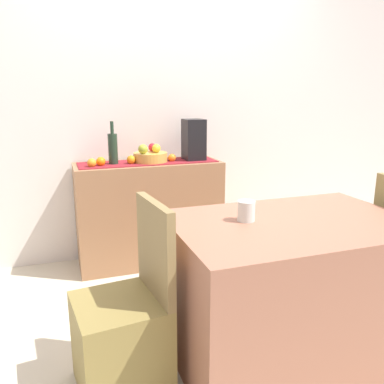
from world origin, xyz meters
name	(u,v)px	position (x,y,z in m)	size (l,w,h in m)	color
ground_plane	(217,312)	(0.00, 0.00, -0.01)	(6.40, 6.40, 0.02)	beige
room_wall_rear	(166,96)	(0.00, 1.18, 1.35)	(6.40, 0.06, 2.70)	silver
sideboard_console	(150,213)	(-0.22, 0.92, 0.42)	(1.16, 0.42, 0.84)	#976A48
table_runner	(148,162)	(-0.22, 0.92, 0.84)	(1.09, 0.32, 0.01)	maroon
fruit_bowl	(150,157)	(-0.21, 0.92, 0.88)	(0.27, 0.27, 0.07)	gold
apple_front	(152,147)	(-0.17, 0.98, 0.95)	(0.07, 0.07, 0.07)	red
apple_left	(143,149)	(-0.28, 0.87, 0.96)	(0.07, 0.07, 0.07)	#9AAA30
apple_upper	(156,148)	(-0.16, 0.90, 0.95)	(0.07, 0.07, 0.07)	gold
wine_bottle	(113,148)	(-0.50, 0.92, 0.97)	(0.07, 0.07, 0.33)	#223626
coffee_maker	(194,140)	(0.16, 0.92, 1.01)	(0.16, 0.18, 0.33)	black
orange_loose_far	(131,160)	(-0.37, 0.89, 0.87)	(0.07, 0.07, 0.07)	orange
orange_loose_near_bowl	(101,162)	(-0.60, 0.88, 0.87)	(0.07, 0.07, 0.07)	orange
orange_loose_end	(172,158)	(-0.03, 0.90, 0.87)	(0.06, 0.06, 0.06)	orange
orange_loose_mid	(92,163)	(-0.67, 0.85, 0.87)	(0.07, 0.07, 0.07)	orange
dining_table	(289,287)	(0.21, -0.48, 0.37)	(1.24, 0.83, 0.74)	#A1664E
coffee_cup	(246,211)	(-0.02, -0.41, 0.79)	(0.09, 0.09, 0.10)	silver
chair_near_window	(124,336)	(-0.68, -0.48, 0.27)	(0.44, 0.44, 0.90)	olive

